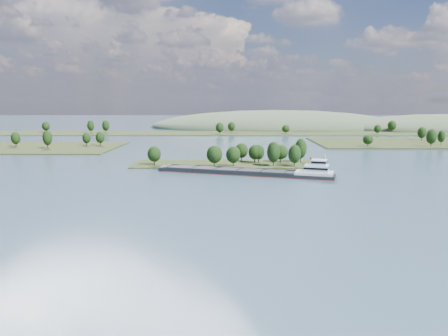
{
  "coord_description": "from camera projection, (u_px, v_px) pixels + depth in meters",
  "views": [
    {
      "loc": [
        1.77,
        -50.94,
        34.21
      ],
      "look_at": [
        -0.94,
        130.0,
        6.0
      ],
      "focal_mm": 35.0,
      "sensor_mm": 36.0,
      "label": 1
    }
  ],
  "objects": [
    {
      "name": "hill_east",
      "position": [
        448.0,
        129.0,
        516.12
      ],
      "size": [
        260.0,
        140.0,
        36.0
      ],
      "primitive_type": "ellipsoid",
      "color": "#415339",
      "rests_on": "ground"
    },
    {
      "name": "tree_island",
      "position": [
        240.0,
        158.0,
        231.85
      ],
      "size": [
        100.0,
        30.03,
        14.23
      ],
      "color": "#253115",
      "rests_on": "ground"
    },
    {
      "name": "hill_west",
      "position": [
        277.0,
        128.0,
        548.71
      ],
      "size": [
        320.0,
        160.0,
        44.0
      ],
      "primitive_type": "ellipsoid",
      "color": "#415339",
      "rests_on": "ground"
    },
    {
      "name": "ground",
      "position": [
        226.0,
        187.0,
        174.18
      ],
      "size": [
        1800.0,
        1800.0,
        0.0
      ],
      "primitive_type": "plane",
      "color": "#3B5166",
      "rests_on": "ground"
    },
    {
      "name": "back_shoreline",
      "position": [
        236.0,
        133.0,
        450.35
      ],
      "size": [
        900.0,
        60.0,
        15.03
      ],
      "color": "#253115",
      "rests_on": "ground"
    },
    {
      "name": "cargo_barge",
      "position": [
        256.0,
        172.0,
        201.73
      ],
      "size": [
        82.83,
        33.85,
        11.31
      ],
      "color": "black",
      "rests_on": "ground"
    }
  ]
}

